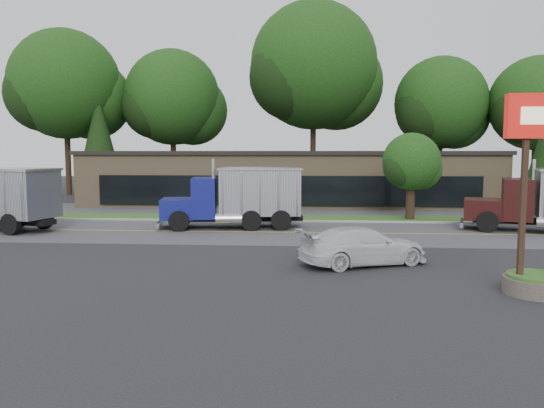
{
  "coord_description": "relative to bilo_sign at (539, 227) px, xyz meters",
  "views": [
    {
      "loc": [
        3.67,
        -18.61,
        4.28
      ],
      "look_at": [
        1.92,
        6.14,
        1.8
      ],
      "focal_mm": 35.0,
      "sensor_mm": 36.0,
      "label": 1
    }
  ],
  "objects": [
    {
      "name": "far_parking",
      "position": [
        -10.5,
        22.5,
        -2.02
      ],
      "size": [
        60.0,
        7.0,
        0.02
      ],
      "primitive_type": "cube",
      "color": "slate",
      "rests_on": "ground"
    },
    {
      "name": "tree_far_a",
      "position": [
        -30.33,
        34.63,
        8.19
      ],
      "size": [
        11.22,
        10.56,
        16.0
      ],
      "color": "#382619",
      "rests_on": "ground"
    },
    {
      "name": "grass_verge",
      "position": [
        -10.5,
        17.5,
        -2.02
      ],
      "size": [
        60.0,
        3.4,
        0.03
      ],
      "primitive_type": "cube",
      "color": "#32551D",
      "rests_on": "ground"
    },
    {
      "name": "tree_verge",
      "position": [
        -0.44,
        17.55,
        1.43
      ],
      "size": [
        3.81,
        3.58,
        5.43
      ],
      "color": "#382619",
      "rests_on": "ground"
    },
    {
      "name": "tree_far_b",
      "position": [
        -20.35,
        36.62,
        7.12
      ],
      "size": [
        10.04,
        9.45,
        14.33
      ],
      "color": "#382619",
      "rests_on": "ground"
    },
    {
      "name": "tree_far_d",
      "position": [
        5.64,
        35.61,
        6.36
      ],
      "size": [
        9.21,
        8.67,
        13.14
      ],
      "color": "#382619",
      "rests_on": "ground"
    },
    {
      "name": "rally_car",
      "position": [
        -4.79,
        3.83,
        -1.31
      ],
      "size": [
        5.33,
        3.77,
        1.43
      ],
      "primitive_type": "imported",
      "rotation": [
        0.0,
        0.0,
        1.97
      ],
      "color": "silver",
      "rests_on": "ground"
    },
    {
      "name": "ground",
      "position": [
        -10.5,
        2.5,
        -2.02
      ],
      "size": [
        140.0,
        140.0,
        0.0
      ],
      "primitive_type": "plane",
      "color": "#2E2E32",
      "rests_on": "ground"
    },
    {
      "name": "tree_far_c",
      "position": [
        -6.3,
        36.66,
        9.91
      ],
      "size": [
        13.11,
        12.33,
        18.69
      ],
      "color": "#382619",
      "rests_on": "ground"
    },
    {
      "name": "center_line",
      "position": [
        -10.5,
        11.5,
        -2.02
      ],
      "size": [
        60.0,
        0.12,
        0.01
      ],
      "primitive_type": "cube",
      "color": "gold",
      "rests_on": "ground"
    },
    {
      "name": "strip_mall",
      "position": [
        -8.5,
        28.5,
        -0.02
      ],
      "size": [
        32.0,
        12.0,
        4.0
      ],
      "primitive_type": "cube",
      "color": "#947B5B",
      "rests_on": "ground"
    },
    {
      "name": "bilo_sign",
      "position": [
        0.0,
        0.0,
        0.0
      ],
      "size": [
        2.2,
        1.9,
        5.95
      ],
      "color": "#6B6054",
      "rests_on": "ground"
    },
    {
      "name": "dump_truck_blue",
      "position": [
        -10.68,
        13.03,
        -0.22
      ],
      "size": [
        7.93,
        3.6,
        3.36
      ],
      "rotation": [
        0.0,
        0.0,
        3.28
      ],
      "color": "black",
      "rests_on": "ground"
    },
    {
      "name": "evergreen_left",
      "position": [
        -26.5,
        32.5,
        3.36
      ],
      "size": [
        4.31,
        4.31,
        9.8
      ],
      "color": "#382619",
      "rests_on": "ground"
    },
    {
      "name": "road",
      "position": [
        -10.5,
        11.5,
        -2.02
      ],
      "size": [
        60.0,
        8.0,
        0.02
      ],
      "primitive_type": "cube",
      "color": "slate",
      "rests_on": "ground"
    },
    {
      "name": "curb",
      "position": [
        -10.5,
        15.7,
        -2.02
      ],
      "size": [
        60.0,
        0.3,
        0.12
      ],
      "primitive_type": "cube",
      "color": "#9E9E99",
      "rests_on": "ground"
    },
    {
      "name": "tree_far_e",
      "position": [
        13.64,
        33.61,
        6.12
      ],
      "size": [
        8.94,
        8.42,
        12.76
      ],
      "color": "#382619",
      "rests_on": "ground"
    }
  ]
}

